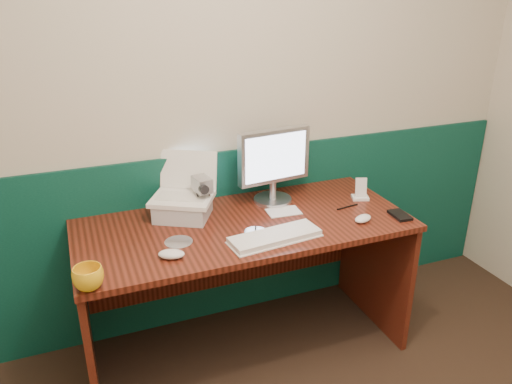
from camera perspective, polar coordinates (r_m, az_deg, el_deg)
name	(u,v)px	position (r m, az deg, el deg)	size (l,w,h in m)	color
back_wall	(230,103)	(2.59, -3.04, 10.10)	(3.50, 0.04, 2.50)	beige
wainscot	(233,234)	(2.84, -2.65, -4.87)	(3.48, 0.02, 1.00)	#07332C
desk	(245,289)	(2.60, -1.23, -10.97)	(1.60, 0.70, 0.75)	#341209
laptop_riser	(183,209)	(2.47, -8.36, -1.95)	(0.25, 0.21, 0.09)	#B8BDC4
laptop	(181,178)	(2.41, -8.58, 1.59)	(0.29, 0.22, 0.24)	white
monitor	(273,167)	(2.57, 1.96, 2.93)	(0.39, 0.11, 0.39)	#B5B5BA
keyboard	(275,237)	(2.25, 2.17, -5.19)	(0.42, 0.14, 0.02)	white
mouse_right	(363,219)	(2.47, 12.13, -2.98)	(0.10, 0.06, 0.03)	white
mouse_left	(171,254)	(2.14, -9.64, -7.01)	(0.11, 0.07, 0.04)	white
mug	(88,278)	(2.00, -18.62, -9.30)	(0.12, 0.12, 0.09)	gold
camcorder	(203,199)	(2.46, -6.11, -0.75)	(0.08, 0.12, 0.18)	#A6A6AB
cd_spindle	(256,234)	(2.28, -0.04, -4.77)	(0.11, 0.11, 0.02)	silver
cd_loose_a	(179,242)	(2.26, -8.83, -5.64)	(0.13, 0.13, 0.00)	#ADB3BD
pen	(347,207)	(2.61, 10.40, -1.67)	(0.01, 0.01, 0.13)	black
papers	(284,212)	(2.52, 3.16, -2.26)	(0.17, 0.11, 0.00)	silver
dock	(360,197)	(2.72, 11.81, -0.62)	(0.09, 0.06, 0.02)	white
music_player	(361,187)	(2.70, 11.91, 0.54)	(0.06, 0.01, 0.10)	silver
pda	(400,215)	(2.57, 16.12, -2.56)	(0.07, 0.13, 0.01)	black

